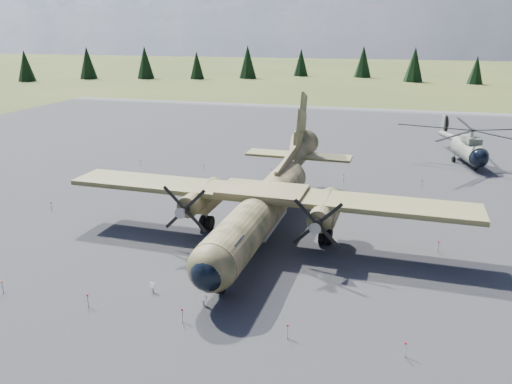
# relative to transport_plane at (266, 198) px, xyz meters

# --- Properties ---
(ground) EXTENTS (500.00, 500.00, 0.00)m
(ground) POSITION_rel_transport_plane_xyz_m (-3.44, -0.07, -2.99)
(ground) COLOR brown
(ground) RESTS_ON ground
(apron) EXTENTS (120.00, 120.00, 0.04)m
(apron) POSITION_rel_transport_plane_xyz_m (-3.44, 9.93, -2.99)
(apron) COLOR #5B5B60
(apron) RESTS_ON ground
(transport_plane) EXTENTS (31.52, 28.66, 10.41)m
(transport_plane) POSITION_rel_transport_plane_xyz_m (0.00, 0.00, 0.00)
(transport_plane) COLOR #3D4022
(transport_plane) RESTS_ON ground
(helicopter_near) EXTENTS (20.70, 21.96, 4.41)m
(helicopter_near) POSITION_rel_transport_plane_xyz_m (18.24, 27.11, 0.14)
(helicopter_near) COLOR gray
(helicopter_near) RESTS_ON ground
(info_placard_left) EXTENTS (0.46, 0.31, 0.67)m
(info_placard_left) POSITION_rel_transport_plane_xyz_m (-4.53, -11.00, -2.54)
(info_placard_left) COLOR gray
(info_placard_left) RESTS_ON ground
(info_placard_right) EXTENTS (0.49, 0.30, 0.72)m
(info_placard_right) POSITION_rel_transport_plane_xyz_m (-0.91, -11.65, -2.51)
(info_placard_right) COLOR gray
(info_placard_right) RESTS_ON ground
(barrier_fence) EXTENTS (33.12, 29.62, 0.85)m
(barrier_fence) POSITION_rel_transport_plane_xyz_m (-3.90, -0.15, -2.48)
(barrier_fence) COLOR silver
(barrier_fence) RESTS_ON ground
(treeline) EXTENTS (285.04, 280.10, 10.96)m
(treeline) POSITION_rel_transport_plane_xyz_m (0.00, 4.06, 1.87)
(treeline) COLOR black
(treeline) RESTS_ON ground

